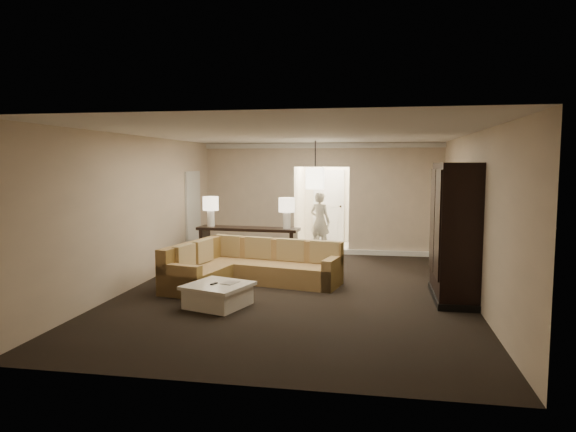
% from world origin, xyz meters
% --- Properties ---
extents(ground, '(8.00, 8.00, 0.00)m').
position_xyz_m(ground, '(0.00, 0.00, 0.00)').
color(ground, black).
rests_on(ground, ground).
extents(wall_back, '(6.00, 0.04, 2.80)m').
position_xyz_m(wall_back, '(0.00, 4.00, 1.40)').
color(wall_back, '#BAA58C').
rests_on(wall_back, ground).
extents(wall_front, '(6.00, 0.04, 2.80)m').
position_xyz_m(wall_front, '(0.00, -4.00, 1.40)').
color(wall_front, '#BAA58C').
rests_on(wall_front, ground).
extents(wall_left, '(0.04, 8.00, 2.80)m').
position_xyz_m(wall_left, '(-3.00, 0.00, 1.40)').
color(wall_left, '#BAA58C').
rests_on(wall_left, ground).
extents(wall_right, '(0.04, 8.00, 2.80)m').
position_xyz_m(wall_right, '(3.00, 0.00, 1.40)').
color(wall_right, '#BAA58C').
rests_on(wall_right, ground).
extents(ceiling, '(6.00, 8.00, 0.02)m').
position_xyz_m(ceiling, '(0.00, 0.00, 2.80)').
color(ceiling, white).
rests_on(ceiling, wall_back).
extents(crown_molding, '(6.00, 0.10, 0.12)m').
position_xyz_m(crown_molding, '(0.00, 3.95, 2.73)').
color(crown_molding, silver).
rests_on(crown_molding, wall_back).
extents(baseboard, '(6.00, 0.10, 0.12)m').
position_xyz_m(baseboard, '(0.00, 3.95, 0.06)').
color(baseboard, silver).
rests_on(baseboard, ground).
extents(side_door, '(0.05, 0.90, 2.10)m').
position_xyz_m(side_door, '(-2.97, 2.80, 1.05)').
color(side_door, silver).
rests_on(side_door, ground).
extents(foyer, '(1.44, 2.02, 2.80)m').
position_xyz_m(foyer, '(0.00, 5.34, 1.30)').
color(foyer, silver).
rests_on(foyer, ground).
extents(sectional_sofa, '(3.13, 2.32, 0.83)m').
position_xyz_m(sectional_sofa, '(-1.02, 0.38, 0.33)').
color(sectional_sofa, brown).
rests_on(sectional_sofa, ground).
extents(coffee_table, '(1.15, 1.15, 0.38)m').
position_xyz_m(coffee_table, '(-1.08, -1.20, 0.19)').
color(coffee_table, white).
rests_on(coffee_table, ground).
extents(console_table, '(2.30, 0.65, 0.88)m').
position_xyz_m(console_table, '(-1.40, 2.00, 0.52)').
color(console_table, black).
rests_on(console_table, ground).
extents(armoire, '(0.68, 1.60, 2.30)m').
position_xyz_m(armoire, '(2.69, -0.08, 1.10)').
color(armoire, black).
rests_on(armoire, ground).
extents(drink_table, '(0.43, 0.43, 0.53)m').
position_xyz_m(drink_table, '(0.45, 1.20, 0.38)').
color(drink_table, black).
rests_on(drink_table, ground).
extents(table_lamp_left, '(0.35, 0.35, 0.67)m').
position_xyz_m(table_lamp_left, '(-2.28, 2.05, 1.32)').
color(table_lamp_left, white).
rests_on(table_lamp_left, console_table).
extents(table_lamp_right, '(0.35, 0.35, 0.67)m').
position_xyz_m(table_lamp_right, '(-0.52, 1.95, 1.32)').
color(table_lamp_right, white).
rests_on(table_lamp_right, console_table).
extents(pendant_light, '(0.38, 0.38, 1.09)m').
position_xyz_m(pendant_light, '(0.00, 2.70, 1.95)').
color(pendant_light, black).
rests_on(pendant_light, ceiling).
extents(person, '(0.74, 0.64, 1.72)m').
position_xyz_m(person, '(-0.06, 4.30, 0.86)').
color(person, beige).
rests_on(person, ground).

